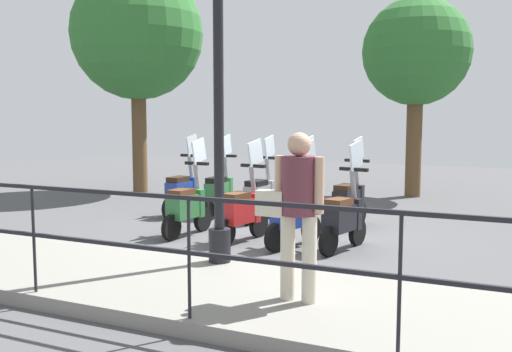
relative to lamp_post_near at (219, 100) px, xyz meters
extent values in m
plane|color=#4C4C4F|center=(2.40, 0.21, -2.08)|extent=(28.00, 28.00, 0.00)
cube|color=gray|center=(-0.80, 0.21, -2.00)|extent=(2.20, 20.00, 0.15)
cube|color=slate|center=(0.25, 0.21, -2.00)|extent=(0.10, 20.00, 0.15)
cube|color=black|center=(-1.80, 0.21, -0.88)|extent=(0.04, 16.00, 0.04)
cube|color=black|center=(-1.80, 0.21, -1.35)|extent=(0.04, 16.00, 0.04)
cylinder|color=black|center=(-1.80, -2.45, -1.40)|extent=(0.03, 0.03, 1.05)
cylinder|color=black|center=(-1.80, -0.68, -1.40)|extent=(0.03, 0.03, 1.05)
cylinder|color=black|center=(-1.80, 1.10, -1.40)|extent=(0.03, 0.03, 1.05)
cylinder|color=black|center=(0.00, 0.00, -1.73)|extent=(0.26, 0.26, 0.40)
cylinder|color=black|center=(0.00, 0.00, 0.19)|extent=(0.12, 0.12, 4.22)
cylinder|color=beige|center=(-0.97, -1.47, -1.52)|extent=(0.14, 0.14, 0.82)
cylinder|color=beige|center=(-0.96, -1.25, -1.52)|extent=(0.14, 0.14, 0.82)
cylinder|color=brown|center=(-0.96, -1.36, -0.83)|extent=(0.34, 0.34, 0.55)
sphere|color=tan|center=(-0.96, -1.36, -0.45)|extent=(0.22, 0.22, 0.22)
cylinder|color=tan|center=(-0.97, -1.56, -0.82)|extent=(0.09, 0.09, 0.52)
cylinder|color=tan|center=(-0.95, -1.16, -0.82)|extent=(0.09, 0.09, 0.52)
cube|color=beige|center=(-1.00, -1.10, -1.01)|extent=(0.15, 0.29, 0.24)
cylinder|color=brown|center=(5.70, 5.30, -0.74)|extent=(0.36, 0.36, 2.67)
sphere|color=#2D6B2D|center=(5.70, 5.30, 1.79)|extent=(3.18, 3.18, 3.18)
cylinder|color=brown|center=(7.70, -0.99, -0.86)|extent=(0.36, 0.36, 2.43)
sphere|color=#2D6B2D|center=(7.70, -0.99, 1.28)|extent=(2.46, 2.46, 2.46)
cylinder|color=black|center=(2.18, -1.11, -1.88)|extent=(0.41, 0.17, 0.40)
cylinder|color=black|center=(1.37, -0.93, -1.88)|extent=(0.41, 0.17, 0.40)
cube|color=black|center=(1.69, -1.00, -1.60)|extent=(0.65, 0.41, 0.36)
cube|color=black|center=(1.98, -1.07, -1.58)|extent=(0.18, 0.32, 0.44)
cube|color=#4C2D19|center=(1.63, -0.99, -1.37)|extent=(0.45, 0.34, 0.10)
cylinder|color=gray|center=(2.04, -1.08, -1.22)|extent=(0.19, 0.11, 0.55)
cube|color=black|center=(2.04, -1.08, -0.95)|extent=(0.16, 0.44, 0.05)
cube|color=silver|center=(2.09, -1.09, -0.75)|extent=(0.38, 0.12, 0.42)
cylinder|color=black|center=(2.09, -0.43, -1.88)|extent=(0.41, 0.20, 0.40)
cylinder|color=black|center=(1.30, -0.18, -1.88)|extent=(0.41, 0.20, 0.40)
cube|color=navy|center=(1.62, -0.28, -1.60)|extent=(0.66, 0.45, 0.36)
cube|color=navy|center=(1.89, -0.37, -1.58)|extent=(0.20, 0.32, 0.44)
cube|color=black|center=(1.55, -0.26, -1.37)|extent=(0.46, 0.37, 0.10)
cylinder|color=gray|center=(1.95, -0.39, -1.22)|extent=(0.20, 0.12, 0.55)
cube|color=black|center=(1.95, -0.39, -0.95)|extent=(0.19, 0.44, 0.05)
cube|color=silver|center=(2.01, -0.40, -0.75)|extent=(0.38, 0.15, 0.42)
cylinder|color=black|center=(2.10, 0.44, -1.88)|extent=(0.41, 0.16, 0.40)
cylinder|color=black|center=(1.29, 0.60, -1.88)|extent=(0.41, 0.16, 0.40)
cube|color=#B21E1E|center=(1.61, 0.54, -1.60)|extent=(0.64, 0.40, 0.36)
cube|color=#B21E1E|center=(1.90, 0.48, -1.58)|extent=(0.18, 0.32, 0.44)
cube|color=#4C2D19|center=(1.55, 0.55, -1.37)|extent=(0.44, 0.34, 0.10)
cylinder|color=gray|center=(1.96, 0.47, -1.22)|extent=(0.19, 0.11, 0.55)
cube|color=black|center=(1.96, 0.47, -0.95)|extent=(0.15, 0.44, 0.05)
cube|color=silver|center=(2.02, 0.46, -0.75)|extent=(0.39, 0.11, 0.42)
cylinder|color=black|center=(2.13, 1.46, -1.88)|extent=(0.41, 0.11, 0.40)
cylinder|color=black|center=(1.30, 1.53, -1.88)|extent=(0.41, 0.11, 0.40)
cube|color=#2D6B38|center=(1.63, 1.50, -1.60)|extent=(0.62, 0.33, 0.36)
cube|color=#2D6B38|center=(1.92, 1.48, -1.58)|extent=(0.14, 0.31, 0.44)
cube|color=#4C2D19|center=(1.56, 1.51, -1.37)|extent=(0.42, 0.29, 0.10)
cylinder|color=gray|center=(1.98, 1.47, -1.22)|extent=(0.19, 0.08, 0.55)
cube|color=black|center=(1.98, 1.47, -0.95)|extent=(0.10, 0.44, 0.05)
cube|color=silver|center=(2.04, 1.47, -0.75)|extent=(0.39, 0.06, 0.42)
cylinder|color=black|center=(3.76, -0.74, -1.88)|extent=(0.41, 0.15, 0.40)
cylinder|color=black|center=(2.95, -0.60, -1.88)|extent=(0.41, 0.15, 0.40)
cube|color=black|center=(3.27, -0.65, -1.60)|extent=(0.64, 0.38, 0.36)
cube|color=black|center=(3.56, -0.70, -1.58)|extent=(0.17, 0.32, 0.44)
cube|color=black|center=(3.20, -0.64, -1.37)|extent=(0.44, 0.32, 0.10)
cylinder|color=gray|center=(3.62, -0.71, -1.22)|extent=(0.19, 0.10, 0.55)
cube|color=black|center=(3.62, -0.71, -0.95)|extent=(0.13, 0.44, 0.05)
cube|color=silver|center=(3.67, -0.72, -0.75)|extent=(0.39, 0.10, 0.42)
cylinder|color=black|center=(3.87, 0.18, -1.88)|extent=(0.41, 0.14, 0.40)
cylinder|color=black|center=(3.04, 0.30, -1.88)|extent=(0.41, 0.14, 0.40)
cube|color=navy|center=(3.37, 0.25, -1.60)|extent=(0.63, 0.36, 0.36)
cube|color=navy|center=(3.66, 0.21, -1.58)|extent=(0.16, 0.31, 0.44)
cube|color=black|center=(3.30, 0.26, -1.37)|extent=(0.43, 0.31, 0.10)
cylinder|color=gray|center=(3.72, 0.20, -1.22)|extent=(0.19, 0.10, 0.55)
cube|color=black|center=(3.72, 0.20, -0.95)|extent=(0.12, 0.44, 0.05)
cube|color=silver|center=(3.78, 0.19, -0.75)|extent=(0.39, 0.09, 0.42)
cylinder|color=black|center=(3.72, 0.91, -1.88)|extent=(0.41, 0.12, 0.40)
cylinder|color=black|center=(2.90, 0.99, -1.88)|extent=(0.41, 0.12, 0.40)
cube|color=gray|center=(3.23, 0.96, -1.60)|extent=(0.62, 0.33, 0.36)
cube|color=gray|center=(3.52, 0.93, -1.58)|extent=(0.15, 0.31, 0.44)
cube|color=black|center=(3.16, 0.96, -1.37)|extent=(0.42, 0.30, 0.10)
cylinder|color=gray|center=(3.58, 0.92, -1.22)|extent=(0.19, 0.09, 0.55)
cube|color=black|center=(3.58, 0.92, -0.95)|extent=(0.10, 0.44, 0.05)
cube|color=silver|center=(3.64, 0.92, -0.75)|extent=(0.39, 0.07, 0.42)
cylinder|color=black|center=(3.85, 1.86, -1.88)|extent=(0.40, 0.10, 0.40)
cylinder|color=black|center=(3.02, 1.82, -1.88)|extent=(0.40, 0.10, 0.40)
cube|color=#2D6B38|center=(3.35, 1.84, -1.60)|extent=(0.61, 0.31, 0.36)
cube|color=#2D6B38|center=(3.64, 1.85, -1.58)|extent=(0.13, 0.31, 0.44)
cube|color=black|center=(3.28, 1.84, -1.37)|extent=(0.41, 0.28, 0.10)
cylinder|color=gray|center=(3.70, 1.85, -1.22)|extent=(0.19, 0.08, 0.55)
cube|color=black|center=(3.70, 1.85, -0.95)|extent=(0.08, 0.44, 0.05)
cube|color=silver|center=(3.76, 1.86, -0.75)|extent=(0.39, 0.05, 0.42)
cylinder|color=black|center=(3.65, 2.50, -1.88)|extent=(0.40, 0.11, 0.40)
cylinder|color=black|center=(2.82, 2.55, -1.88)|extent=(0.40, 0.11, 0.40)
cube|color=navy|center=(3.15, 2.53, -1.60)|extent=(0.62, 0.32, 0.36)
cube|color=navy|center=(3.44, 2.51, -1.58)|extent=(0.14, 0.31, 0.44)
cube|color=black|center=(3.08, 2.53, -1.37)|extent=(0.42, 0.29, 0.10)
cylinder|color=gray|center=(3.50, 2.51, -1.22)|extent=(0.19, 0.08, 0.55)
cube|color=black|center=(3.50, 2.51, -0.95)|extent=(0.09, 0.44, 0.05)
cube|color=silver|center=(3.56, 2.50, -0.75)|extent=(0.39, 0.05, 0.42)
camera|label=1|loc=(-5.89, -3.18, -0.18)|focal=40.00mm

